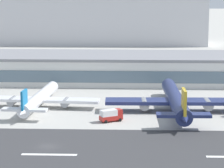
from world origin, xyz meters
name	(u,v)px	position (x,y,z in m)	size (l,w,h in m)	color
ground_plane	(48,147)	(0.00, 0.00, 0.00)	(1400.00, 1400.00, 0.00)	#B2AFA8
runway_strip	(44,155)	(0.00, -5.71, 0.04)	(800.00, 40.01, 0.08)	#38383A
runway_centreline_dash_4	(49,155)	(1.24, -5.71, 0.09)	(12.00, 1.20, 0.01)	white
terminal_building	(117,68)	(13.05, 81.78, 5.11)	(146.14, 29.64, 10.21)	silver
distant_hotel_block	(92,17)	(-5.89, 209.90, 16.38)	(138.04, 35.07, 32.77)	#BCBCC1
airliner_blue_tail_gate_1	(38,99)	(-8.72, 36.90, 2.68)	(36.22, 40.30, 8.41)	silver
airliner_gold_tail_gate_2	(176,101)	(31.40, 33.37, 3.30)	(40.40, 49.57, 10.34)	navy
service_box_truck_1	(111,115)	(13.34, 22.49, 1.79)	(6.42, 4.98, 3.25)	#B2231E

